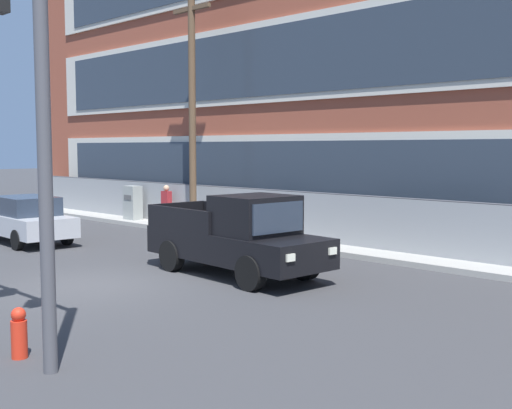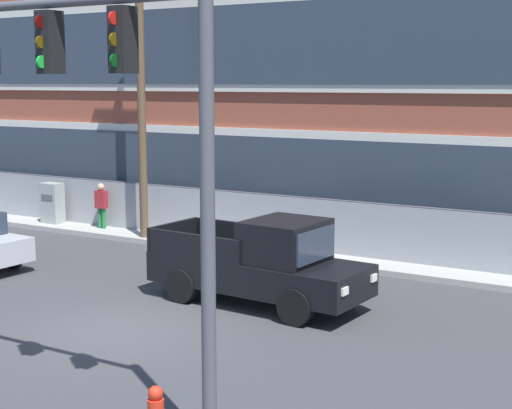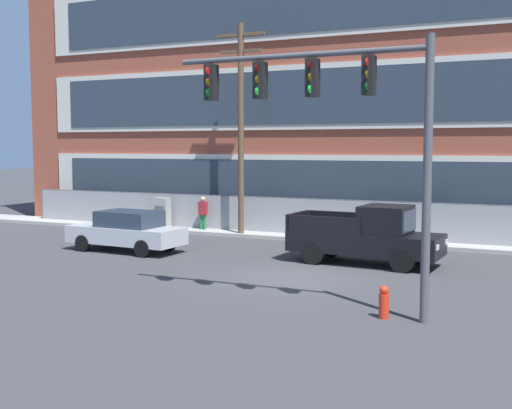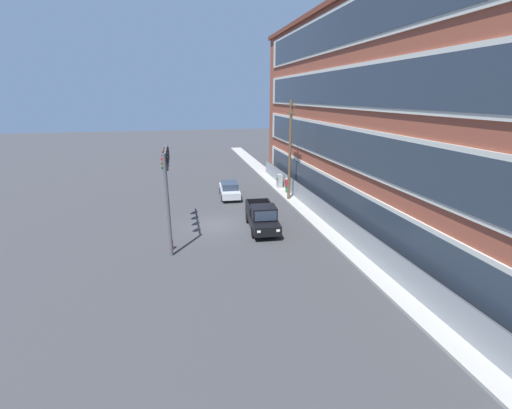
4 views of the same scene
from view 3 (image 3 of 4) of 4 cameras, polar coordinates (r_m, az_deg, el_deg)
name	(u,v)px [view 3 (image 3 of 4)]	position (r m, az deg, el deg)	size (l,w,h in m)	color
ground_plane	(289,277)	(19.84, 2.94, -6.48)	(160.00, 160.00, 0.00)	#38383A
sidewalk_building_side	(359,240)	(27.39, 9.11, -3.13)	(80.00, 1.91, 0.16)	#9E9B93
brick_mill_building	(499,56)	(32.86, 20.83, 12.20)	(47.59, 11.39, 16.40)	brown
chain_link_fence	(395,222)	(27.16, 12.24, -1.53)	(37.73, 0.06, 1.75)	gray
traffic_signal_mast	(336,110)	(15.34, 7.13, 8.34)	(6.38, 0.43, 6.48)	#4C4C51
pickup_truck_black	(368,237)	(22.14, 9.96, -2.82)	(5.29, 2.26, 2.04)	black
sedan_silver	(127,231)	(25.02, -11.41, -2.29)	(4.66, 2.02, 1.56)	#B2B5BA
utility_pole_near_corner	(241,121)	(28.35, -1.36, 7.41)	(2.27, 0.26, 9.34)	brown
electrical_cabinet	(162,214)	(30.94, -8.35, -0.85)	(0.74, 0.51, 1.57)	#939993
pedestrian_near_cabinet	(203,212)	(29.90, -4.74, -0.66)	(0.41, 0.25, 1.69)	#236B38
fire_hydrant	(384,302)	(15.42, 11.31, -8.52)	(0.24, 0.24, 0.78)	red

